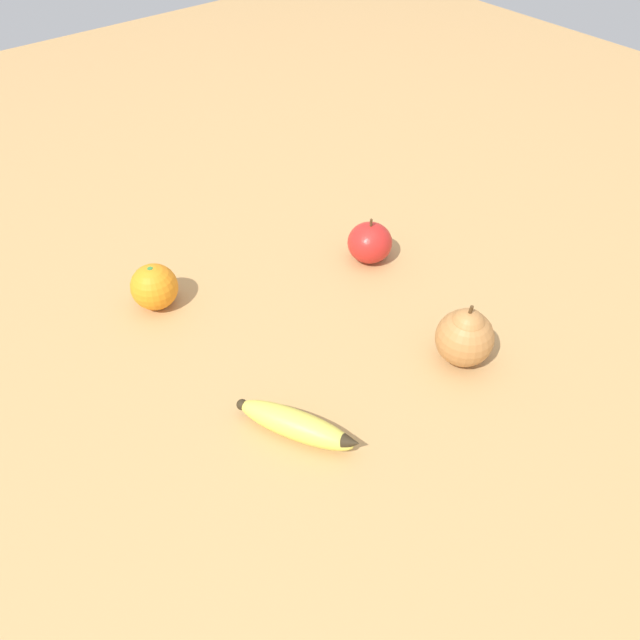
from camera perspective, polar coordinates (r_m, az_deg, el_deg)
ground_plane at (r=0.93m, az=-1.85°, el=-2.90°), size 3.00×3.00×0.00m
banana at (r=0.82m, az=-2.12°, el=-9.58°), size 0.11×0.17×0.04m
orange at (r=1.01m, az=-14.91°, el=2.95°), size 0.07×0.07×0.07m
pear at (r=0.91m, az=13.12°, el=-1.41°), size 0.08×0.08×0.10m
apple at (r=1.08m, az=4.58°, el=7.07°), size 0.08×0.08×0.08m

